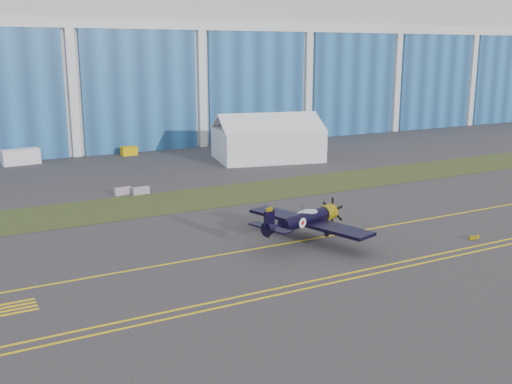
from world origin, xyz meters
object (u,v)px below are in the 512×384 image
warbird (304,219)px  tent (267,136)px  tug (129,151)px  shipping_container (21,157)px

warbird → tent: 41.85m
tent → tug: bearing=154.6°
shipping_container → warbird: bearing=-78.1°
warbird → tug: (-0.39, 51.82, -1.36)m
warbird → tent: (17.60, 37.93, 1.58)m
tent → shipping_container: 37.29m
tent → tug: size_ratio=7.26×
warbird → tug: warbird is taller
tug → shipping_container: bearing=178.5°
shipping_container → tug: shipping_container is taller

